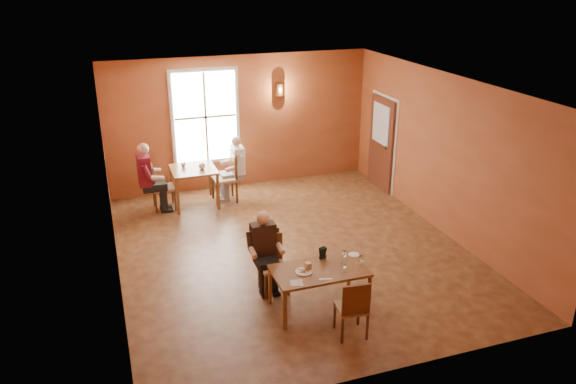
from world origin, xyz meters
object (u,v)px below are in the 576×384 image
object	(u,v)px
main_table	(319,289)
diner_maroon	(161,176)
diner_main	(274,257)
second_table	(195,187)
chair_diner_maroon	(163,187)
diner_white	(225,171)
chair_diner_main	(273,266)
chair_diner_white	(224,177)
chair_empty	(351,307)

from	to	relation	value
main_table	diner_maroon	size ratio (longest dim) A/B	0.95
diner_main	second_table	xyz separation A→B (m)	(-0.54, 3.92, -0.21)
diner_main	chair_diner_maroon	xyz separation A→B (m)	(-1.19, 3.92, -0.13)
diner_white	diner_maroon	world-z (taller)	diner_maroon
second_table	diner_maroon	xyz separation A→B (m)	(-0.68, 0.00, 0.32)
diner_main	diner_maroon	world-z (taller)	diner_maroon
main_table	diner_main	size ratio (longest dim) A/B	1.11
diner_main	diner_white	bearing A→B (deg)	-92.12
chair_diner_main	chair_diner_white	size ratio (longest dim) A/B	0.85
chair_empty	chair_diner_maroon	xyz separation A→B (m)	(-1.86, 5.28, 0.05)
diner_main	diner_maroon	bearing A→B (deg)	-72.76
main_table	chair_diner_maroon	distance (m)	4.84
chair_empty	second_table	xyz separation A→B (m)	(-1.21, 5.28, -0.03)
main_table	chair_diner_main	size ratio (longest dim) A/B	1.51
diner_main	second_table	world-z (taller)	diner_main
chair_diner_main	diner_maroon	distance (m)	4.08
second_table	chair_diner_maroon	distance (m)	0.65
second_table	chair_diner_maroon	xyz separation A→B (m)	(-0.65, 0.00, 0.08)
diner_white	diner_maroon	size ratio (longest dim) A/B	0.93
chair_diner_main	diner_white	distance (m)	3.89
chair_empty	chair_diner_white	xyz separation A→B (m)	(-0.56, 5.28, 0.10)
diner_main	chair_diner_maroon	world-z (taller)	diner_main
diner_main	diner_white	distance (m)	3.92
chair_empty	chair_diner_white	bearing A→B (deg)	102.09
main_table	diner_white	world-z (taller)	diner_white
chair_diner_main	diner_main	bearing A→B (deg)	90.00
chair_diner_main	chair_diner_maroon	xyz separation A→B (m)	(-1.19, 3.89, 0.03)
diner_white	diner_maroon	bearing A→B (deg)	90.00
diner_main	chair_empty	xyz separation A→B (m)	(0.67, -1.37, -0.18)
main_table	chair_empty	world-z (taller)	chair_empty
second_table	diner_main	bearing A→B (deg)	-82.22
diner_white	chair_diner_maroon	distance (m)	1.34
chair_diner_maroon	diner_maroon	distance (m)	0.24
second_table	chair_diner_maroon	size ratio (longest dim) A/B	0.95
chair_diner_main	diner_maroon	world-z (taller)	diner_maroon
main_table	second_table	bearing A→B (deg)	102.86
chair_empty	diner_white	distance (m)	5.31
diner_white	diner_maroon	distance (m)	1.36
chair_empty	chair_diner_maroon	size ratio (longest dim) A/B	0.90
main_table	diner_main	xyz separation A→B (m)	(-0.50, 0.62, 0.30)
main_table	diner_white	distance (m)	4.56
diner_white	chair_diner_main	bearing A→B (deg)	177.87
main_table	chair_empty	size ratio (longest dim) A/B	1.57
chair_empty	diner_maroon	world-z (taller)	diner_maroon
chair_diner_maroon	diner_maroon	xyz separation A→B (m)	(-0.03, 0.00, 0.24)
chair_diner_maroon	second_table	bearing A→B (deg)	90.00
main_table	chair_diner_main	bearing A→B (deg)	127.57
chair_diner_maroon	chair_diner_white	bearing A→B (deg)	90.00
diner_main	diner_white	size ratio (longest dim) A/B	0.92
chair_diner_white	chair_diner_maroon	size ratio (longest dim) A/B	1.11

